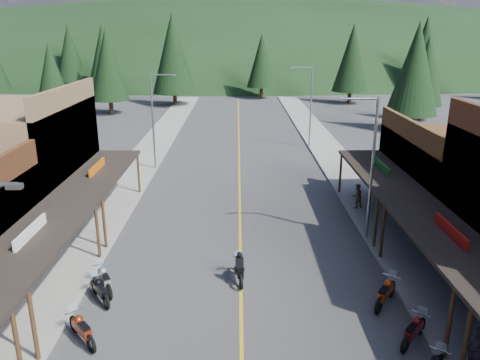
{
  "coord_description": "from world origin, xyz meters",
  "views": [
    {
      "loc": [
        -0.14,
        -16.07,
        11.2
      ],
      "look_at": [
        -0.0,
        9.67,
        3.0
      ],
      "focal_mm": 35.0,
      "sensor_mm": 36.0,
      "label": 1
    }
  ],
  "objects_px": {
    "shop_east_3": "(463,179)",
    "streetlight_3": "(309,103)",
    "pine_1": "(103,55)",
    "bike_east_7": "(414,329)",
    "pine_7": "(70,53)",
    "bike_west_7": "(82,328)",
    "pine_4": "(352,58)",
    "pine_11": "(415,69)",
    "pine_10": "(108,65)",
    "bike_west_8": "(100,290)",
    "pine_5": "(425,50)",
    "streetlight_2": "(370,163)",
    "shop_west_3": "(13,164)",
    "bike_west_9": "(105,278)",
    "pine_8": "(52,78)",
    "bike_east_8": "(386,291)",
    "pine_9": "(426,71)",
    "pedestrian_east_a": "(475,351)",
    "rider_on_bike": "(239,269)",
    "pedestrian_east_b": "(357,196)",
    "pine_3": "(262,60)",
    "streetlight_1": "(154,118)",
    "pine_2": "(173,53)"
  },
  "relations": [
    {
      "from": "shop_east_3",
      "to": "streetlight_3",
      "type": "height_order",
      "value": "streetlight_3"
    },
    {
      "from": "pine_1",
      "to": "bike_east_7",
      "type": "distance_m",
      "value": 77.71
    },
    {
      "from": "pine_7",
      "to": "bike_west_7",
      "type": "bearing_deg",
      "value": -71.35
    },
    {
      "from": "pine_4",
      "to": "pine_11",
      "type": "relative_size",
      "value": 1.01
    },
    {
      "from": "pine_10",
      "to": "bike_west_7",
      "type": "relative_size",
      "value": 5.32
    },
    {
      "from": "pine_1",
      "to": "bike_west_8",
      "type": "distance_m",
      "value": 70.91
    },
    {
      "from": "pine_5",
      "to": "bike_west_7",
      "type": "xyz_separation_m",
      "value": [
        -39.98,
        -73.08,
        -7.37
      ]
    },
    {
      "from": "bike_west_7",
      "to": "bike_west_8",
      "type": "relative_size",
      "value": 1.07
    },
    {
      "from": "streetlight_2",
      "to": "pine_7",
      "type": "height_order",
      "value": "pine_7"
    },
    {
      "from": "shop_west_3",
      "to": "pine_5",
      "type": "height_order",
      "value": "pine_5"
    },
    {
      "from": "bike_west_9",
      "to": "bike_west_7",
      "type": "bearing_deg",
      "value": -116.37
    },
    {
      "from": "pine_8",
      "to": "bike_east_8",
      "type": "height_order",
      "value": "pine_8"
    },
    {
      "from": "shop_east_3",
      "to": "bike_west_8",
      "type": "distance_m",
      "value": 22.12
    },
    {
      "from": "pine_9",
      "to": "streetlight_3",
      "type": "bearing_deg",
      "value": -138.66
    },
    {
      "from": "pine_11",
      "to": "pedestrian_east_a",
      "type": "relative_size",
      "value": 6.95
    },
    {
      "from": "streetlight_3",
      "to": "pine_5",
      "type": "relative_size",
      "value": 0.57
    },
    {
      "from": "streetlight_2",
      "to": "pine_5",
      "type": "height_order",
      "value": "pine_5"
    },
    {
      "from": "pine_1",
      "to": "rider_on_bike",
      "type": "bearing_deg",
      "value": -70.22
    },
    {
      "from": "pine_11",
      "to": "pedestrian_east_a",
      "type": "height_order",
      "value": "pine_11"
    },
    {
      "from": "shop_east_3",
      "to": "pedestrian_east_b",
      "type": "bearing_deg",
      "value": 168.0
    },
    {
      "from": "bike_west_9",
      "to": "pedestrian_east_b",
      "type": "xyz_separation_m",
      "value": [
        13.75,
        10.03,
        0.32
      ]
    },
    {
      "from": "pine_1",
      "to": "bike_east_7",
      "type": "xyz_separation_m",
      "value": [
        30.44,
        -71.2,
        -6.64
      ]
    },
    {
      "from": "bike_west_8",
      "to": "bike_east_7",
      "type": "bearing_deg",
      "value": -47.45
    },
    {
      "from": "pine_7",
      "to": "bike_east_7",
      "type": "distance_m",
      "value": 86.49
    },
    {
      "from": "pine_7",
      "to": "bike_west_9",
      "type": "height_order",
      "value": "pine_7"
    },
    {
      "from": "streetlight_3",
      "to": "pine_9",
      "type": "xyz_separation_m",
      "value": [
        17.05,
        15.0,
        1.92
      ]
    },
    {
      "from": "bike_west_8",
      "to": "pine_3",
      "type": "bearing_deg",
      "value": 46.72
    },
    {
      "from": "pine_11",
      "to": "rider_on_bike",
      "type": "xyz_separation_m",
      "value": [
        -20.06,
        -34.58,
        -6.55
      ]
    },
    {
      "from": "bike_east_8",
      "to": "pedestrian_east_b",
      "type": "bearing_deg",
      "value": 118.1
    },
    {
      "from": "streetlight_3",
      "to": "pedestrian_east_b",
      "type": "distance_m",
      "value": 17.76
    },
    {
      "from": "pine_4",
      "to": "pine_10",
      "type": "relative_size",
      "value": 1.08
    },
    {
      "from": "bike_west_8",
      "to": "streetlight_1",
      "type": "bearing_deg",
      "value": 58.09
    },
    {
      "from": "bike_east_8",
      "to": "pedestrian_east_a",
      "type": "height_order",
      "value": "pedestrian_east_a"
    },
    {
      "from": "pine_10",
      "to": "bike_east_8",
      "type": "distance_m",
      "value": 54.64
    },
    {
      "from": "pine_5",
      "to": "bike_west_9",
      "type": "xyz_separation_m",
      "value": [
        -40.12,
        -69.43,
        -7.35
      ]
    },
    {
      "from": "pine_4",
      "to": "bike_west_8",
      "type": "distance_m",
      "value": 63.42
    },
    {
      "from": "bike_east_8",
      "to": "pedestrian_east_b",
      "type": "height_order",
      "value": "pedestrian_east_b"
    },
    {
      "from": "pine_1",
      "to": "pine_2",
      "type": "distance_m",
      "value": 18.45
    },
    {
      "from": "rider_on_bike",
      "to": "pedestrian_east_a",
      "type": "bearing_deg",
      "value": -44.76
    },
    {
      "from": "streetlight_1",
      "to": "pine_1",
      "type": "distance_m",
      "value": 51.01
    },
    {
      "from": "pine_3",
      "to": "pine_10",
      "type": "distance_m",
      "value": 27.2
    },
    {
      "from": "streetlight_1",
      "to": "pine_5",
      "type": "height_order",
      "value": "pine_5"
    },
    {
      "from": "bike_west_7",
      "to": "bike_east_8",
      "type": "relative_size",
      "value": 0.95
    },
    {
      "from": "pedestrian_east_a",
      "to": "pedestrian_east_b",
      "type": "bearing_deg",
      "value": 171.49
    },
    {
      "from": "pine_3",
      "to": "pine_11",
      "type": "bearing_deg",
      "value": -60.26
    },
    {
      "from": "pine_7",
      "to": "bike_west_7",
      "type": "height_order",
      "value": "pine_7"
    },
    {
      "from": "pine_9",
      "to": "pine_11",
      "type": "relative_size",
      "value": 0.87
    },
    {
      "from": "streetlight_3",
      "to": "pine_2",
      "type": "relative_size",
      "value": 0.57
    },
    {
      "from": "bike_west_8",
      "to": "rider_on_bike",
      "type": "distance_m",
      "value": 6.26
    },
    {
      "from": "shop_west_3",
      "to": "bike_east_7",
      "type": "distance_m",
      "value": 23.95
    }
  ]
}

